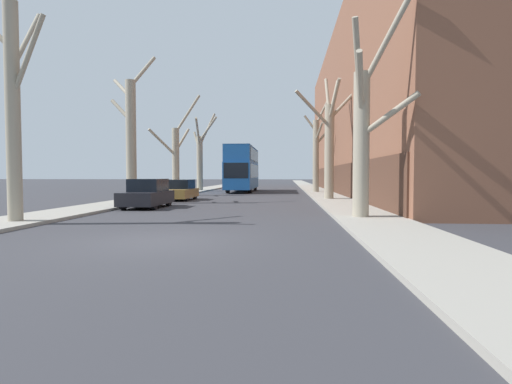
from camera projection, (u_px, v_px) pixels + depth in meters
ground_plane at (160, 241)px, 10.06m from camera, size 300.00×300.00×0.00m
sidewalk_left at (224, 186)px, 60.34m from camera, size 2.59×120.00×0.12m
sidewalk_right at (307, 186)px, 59.38m from camera, size 2.59×120.00×0.12m
building_facade_right at (386, 112)px, 37.82m from camera, size 10.08×49.60×15.39m
street_tree_left_0 at (13, 103)px, 13.44m from camera, size 3.74×2.66×8.12m
street_tree_left_1 at (131, 136)px, 23.52m from camera, size 2.86×2.05×8.98m
street_tree_left_2 at (176, 157)px, 32.54m from camera, size 3.74×3.47×8.25m
street_tree_left_3 at (200, 157)px, 41.27m from camera, size 3.04×3.91×8.15m
street_tree_right_0 at (364, 131)px, 14.64m from camera, size 2.43×2.26×8.10m
street_tree_right_1 at (330, 141)px, 26.31m from camera, size 4.60×3.93×8.43m
street_tree_right_2 at (316, 152)px, 37.24m from camera, size 2.95×1.95×8.68m
double_decker_bus at (243, 167)px, 40.06m from camera, size 2.45×10.64×4.43m
parked_car_0 at (147, 194)px, 20.47m from camera, size 1.75×3.92×1.48m
parked_car_1 at (180, 190)px, 26.66m from camera, size 1.77×3.95×1.37m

